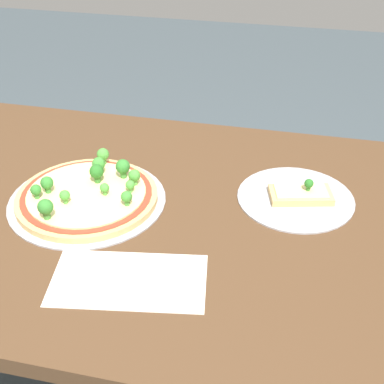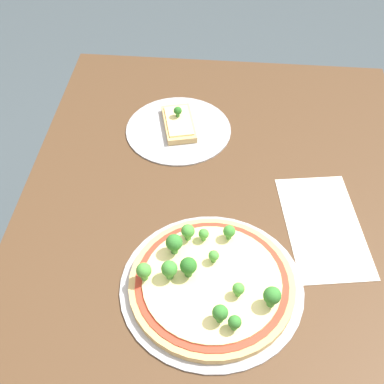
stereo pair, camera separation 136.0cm
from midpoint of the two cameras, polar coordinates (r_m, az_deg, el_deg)
name	(u,v)px [view 1 (the left image)]	position (r m, az deg, el deg)	size (l,w,h in m)	color
dining_table	(131,239)	(0.99, 17.06, -29.54)	(1.36, 0.87, 0.75)	#4C331E
pizza_tray_whole	(88,194)	(0.89, 11.64, -25.65)	(0.35, 0.35, 0.07)	#A3A3A8
pizza_tray_slice	(298,196)	(1.09, 38.50, -21.06)	(0.26, 0.26, 0.05)	#A3A3A8
paper_menu	(129,280)	(0.84, 25.68, -40.26)	(0.28, 0.15, 0.00)	silver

